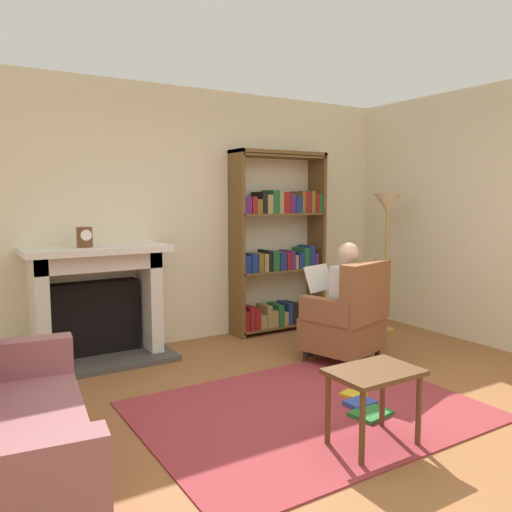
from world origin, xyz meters
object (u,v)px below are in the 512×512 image
(bookshelf, at_px, (279,247))
(side_table, at_px, (374,382))
(seated_reader, at_px, (338,296))
(floor_lamp, at_px, (387,215))
(fireplace, at_px, (97,300))
(sofa_floral, at_px, (4,441))
(armchair_reading, at_px, (349,318))
(mantel_clock, at_px, (85,237))

(bookshelf, relative_size, side_table, 3.70)
(bookshelf, relative_size, seated_reader, 1.82)
(seated_reader, xyz_separation_m, floor_lamp, (1.16, 0.52, 0.73))
(fireplace, relative_size, side_table, 2.40)
(seated_reader, distance_m, floor_lamp, 1.47)
(seated_reader, xyz_separation_m, sofa_floral, (-2.98, -0.87, -0.30))
(sofa_floral, bearing_deg, bookshelf, -49.34)
(bookshelf, height_order, armchair_reading, bookshelf)
(fireplace, bearing_deg, armchair_reading, -33.00)
(mantel_clock, bearing_deg, bookshelf, 3.49)
(armchair_reading, bearing_deg, mantel_clock, -46.07)
(sofa_floral, xyz_separation_m, side_table, (2.03, -0.57, 0.09))
(bookshelf, bearing_deg, seated_reader, -96.81)
(bookshelf, bearing_deg, fireplace, -179.01)
(fireplace, height_order, side_table, fireplace)
(fireplace, xyz_separation_m, bookshelf, (2.11, 0.04, 0.40))
(sofa_floral, bearing_deg, mantel_clock, -17.86)
(bookshelf, xyz_separation_m, seated_reader, (-0.15, -1.22, -0.36))
(fireplace, relative_size, bookshelf, 0.65)
(sofa_floral, relative_size, floor_lamp, 1.11)
(fireplace, height_order, floor_lamp, floor_lamp)
(fireplace, relative_size, seated_reader, 1.18)
(side_table, bearing_deg, seated_reader, 56.72)
(bookshelf, relative_size, armchair_reading, 2.14)
(bookshelf, distance_m, seated_reader, 1.28)
(fireplace, distance_m, bookshelf, 2.15)
(side_table, height_order, floor_lamp, floor_lamp)
(bookshelf, height_order, seated_reader, bookshelf)
(bookshelf, xyz_separation_m, armchair_reading, (-0.11, -1.33, -0.56))
(side_table, relative_size, floor_lamp, 0.35)
(bookshelf, bearing_deg, floor_lamp, -34.37)
(fireplace, height_order, mantel_clock, mantel_clock)
(fireplace, distance_m, seated_reader, 2.29)
(seated_reader, height_order, floor_lamp, floor_lamp)
(armchair_reading, xyz_separation_m, floor_lamp, (1.13, 0.64, 0.93))
(bookshelf, distance_m, sofa_floral, 3.81)
(armchair_reading, xyz_separation_m, sofa_floral, (-3.01, -0.75, -0.10))
(mantel_clock, xyz_separation_m, floor_lamp, (3.24, -0.56, 0.15))
(floor_lamp, bearing_deg, armchair_reading, -150.55)
(fireplace, distance_m, armchair_reading, 2.39)
(fireplace, xyz_separation_m, side_table, (1.02, -2.62, -0.17))
(fireplace, distance_m, sofa_floral, 2.30)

